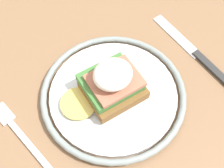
{
  "coord_description": "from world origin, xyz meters",
  "views": [
    {
      "loc": [
        -0.16,
        -0.2,
        1.19
      ],
      "look_at": [
        -0.03,
        0.0,
        0.78
      ],
      "focal_mm": 50.0,
      "sensor_mm": 36.0,
      "label": 1
    }
  ],
  "objects_px": {
    "plate": "(112,93)",
    "knife": "(199,56)",
    "fork": "(23,137)",
    "sandwich": "(111,82)"
  },
  "relations": [
    {
      "from": "sandwich",
      "to": "fork",
      "type": "bearing_deg",
      "value": 176.57
    },
    {
      "from": "plate",
      "to": "knife",
      "type": "distance_m",
      "value": 0.17
    },
    {
      "from": "sandwich",
      "to": "fork",
      "type": "height_order",
      "value": "sandwich"
    },
    {
      "from": "sandwich",
      "to": "fork",
      "type": "relative_size",
      "value": 0.8
    },
    {
      "from": "plate",
      "to": "knife",
      "type": "height_order",
      "value": "plate"
    },
    {
      "from": "fork",
      "to": "knife",
      "type": "bearing_deg",
      "value": -4.28
    },
    {
      "from": "plate",
      "to": "fork",
      "type": "xyz_separation_m",
      "value": [
        -0.15,
        0.01,
        -0.01
      ]
    },
    {
      "from": "fork",
      "to": "knife",
      "type": "relative_size",
      "value": 0.81
    },
    {
      "from": "sandwich",
      "to": "knife",
      "type": "relative_size",
      "value": 0.65
    },
    {
      "from": "plate",
      "to": "knife",
      "type": "bearing_deg",
      "value": -5.14
    }
  ]
}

